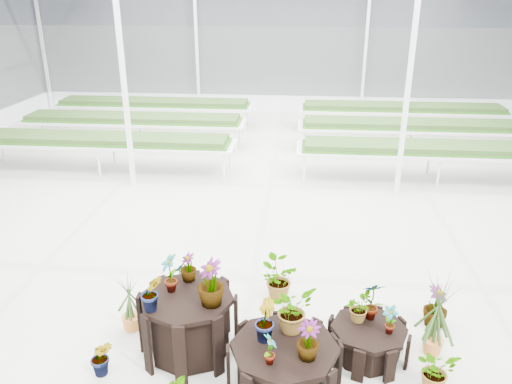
{
  "coord_description": "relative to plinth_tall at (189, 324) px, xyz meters",
  "views": [
    {
      "loc": [
        0.84,
        -6.53,
        4.2
      ],
      "look_at": [
        0.18,
        0.62,
        1.3
      ],
      "focal_mm": 35.0,
      "sensor_mm": 36.0,
      "label": 1
    }
  ],
  "objects": [
    {
      "name": "ground_plane",
      "position": [
        0.46,
        1.55,
        -0.4
      ],
      "size": [
        24.0,
        24.0,
        0.0
      ],
      "primitive_type": "plane",
      "color": "gray",
      "rests_on": "ground"
    },
    {
      "name": "greenhouse_shell",
      "position": [
        0.46,
        1.55,
        1.85
      ],
      "size": [
        18.0,
        24.0,
        4.5
      ],
      "primitive_type": null,
      "color": "white",
      "rests_on": "ground"
    },
    {
      "name": "steel_frame",
      "position": [
        0.46,
        1.55,
        1.85
      ],
      "size": [
        18.0,
        24.0,
        4.5
      ],
      "primitive_type": null,
      "color": "silver",
      "rests_on": "ground"
    },
    {
      "name": "nursery_benches",
      "position": [
        0.46,
        8.75,
        0.02
      ],
      "size": [
        16.0,
        7.0,
        0.84
      ],
      "primitive_type": null,
      "color": "silver",
      "rests_on": "ground"
    },
    {
      "name": "plinth_tall",
      "position": [
        0.0,
        0.0,
        0.0
      ],
      "size": [
        1.24,
        1.24,
        0.8
      ],
      "primitive_type": "cylinder",
      "rotation": [
        0.0,
        0.0,
        0.06
      ],
      "color": "black",
      "rests_on": "ground"
    },
    {
      "name": "plinth_mid",
      "position": [
        1.2,
        -0.6,
        -0.08
      ],
      "size": [
        1.4,
        1.4,
        0.65
      ],
      "primitive_type": "cylinder",
      "rotation": [
        0.0,
        0.0,
        0.15
      ],
      "color": "black",
      "rests_on": "ground"
    },
    {
      "name": "plinth_low",
      "position": [
        2.2,
        0.1,
        -0.19
      ],
      "size": [
        1.21,
        1.21,
        0.43
      ],
      "primitive_type": "cylinder",
      "rotation": [
        0.0,
        0.0,
        -0.34
      ],
      "color": "black",
      "rests_on": "ground"
    },
    {
      "name": "nursery_plants",
      "position": [
        1.12,
        0.0,
        0.12
      ],
      "size": [
        4.46,
        3.22,
        1.38
      ],
      "color": "#294219",
      "rests_on": "ground"
    }
  ]
}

